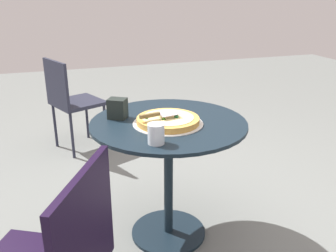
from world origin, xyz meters
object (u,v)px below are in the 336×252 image
pizza_on_tray (168,121)px  patio_chair_near (70,98)px  napkin_dispenser (118,108)px  drinking_cup (156,134)px  patio_table (168,152)px  pizza_server (159,114)px

pizza_on_tray → patio_chair_near: (-1.46, -0.41, -0.24)m
napkin_dispenser → patio_chair_near: 1.33m
drinking_cup → napkin_dispenser: (-0.40, -0.10, 0.01)m
drinking_cup → napkin_dispenser: size_ratio=0.86×
patio_chair_near → napkin_dispenser: bearing=7.8°
patio_table → patio_chair_near: (-1.42, -0.42, -0.05)m
drinking_cup → patio_chair_near: (-1.69, -0.27, -0.27)m
patio_table → napkin_dispenser: (-0.14, -0.24, 0.23)m
patio_table → pizza_server: pizza_server is taller
patio_table → napkin_dispenser: 0.36m
patio_table → pizza_on_tray: (0.03, -0.01, 0.19)m
pizza_on_tray → patio_chair_near: size_ratio=0.45×
pizza_on_tray → patio_chair_near: patio_chair_near is taller
pizza_on_tray → pizza_server: pizza_server is taller
patio_table → napkin_dispenser: bearing=-119.2°
patio_chair_near → pizza_on_tray: bearing=15.6°
napkin_dispenser → drinking_cup: bearing=135.8°
pizza_on_tray → napkin_dispenser: size_ratio=3.38×
pizza_on_tray → patio_table: bearing=157.4°
drinking_cup → napkin_dispenser: bearing=-166.3°
patio_table → drinking_cup: 0.37m
pizza_server → napkin_dispenser: napkin_dispenser is taller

